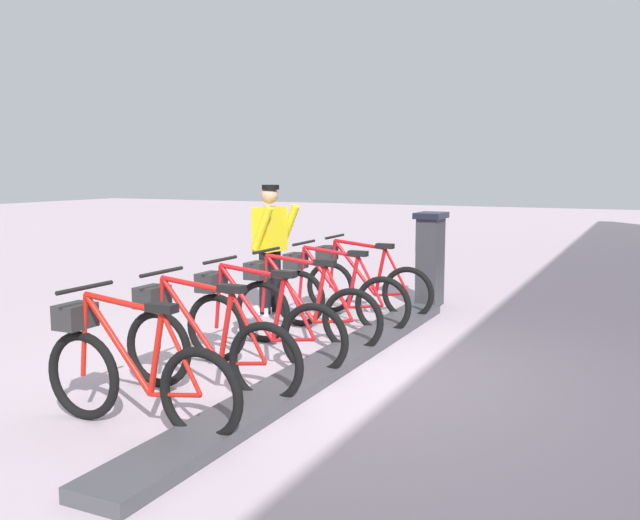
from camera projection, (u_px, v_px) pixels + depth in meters
The scene contains 10 objects.
ground_plane at pixel (326, 370), 6.40m from camera, with size 60.00×60.00×0.00m, color #C0ABB6.
dock_rail_base at pixel (326, 365), 6.40m from camera, with size 0.44×5.98×0.10m, color #47474C.
payment_kiosk at pixel (430, 258), 9.37m from camera, with size 0.36×0.52×1.28m.
bike_docked_0 at pixel (363, 283), 8.75m from camera, with size 1.72×0.54×1.02m.
bike_docked_1 at pixel (334, 293), 7.98m from camera, with size 1.72×0.54×1.02m.
bike_docked_2 at pixel (300, 307), 7.21m from camera, with size 1.72×0.54×1.02m.
bike_docked_3 at pixel (257, 323), 6.44m from camera, with size 1.72×0.54×1.02m.
bike_docked_4 at pixel (202, 344), 5.67m from camera, with size 1.72×0.54×1.02m.
bike_docked_5 at pixel (130, 371), 4.90m from camera, with size 1.72×0.54×1.02m.
worker_near_rack at pixel (270, 244), 8.82m from camera, with size 0.54×0.67×1.66m.
Camera 1 is at (-2.67, 5.62, 1.84)m, focal length 38.80 mm.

